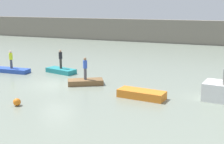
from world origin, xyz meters
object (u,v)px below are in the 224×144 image
object	(u,v)px
rowboat_brown	(85,82)
rowboat_orange	(142,94)
person_blue_shirt	(85,67)
rowboat_teal	(61,71)
person_hiviz_shirt	(11,59)
person_dark_shirt	(61,58)
mooring_buoy	(17,102)
rowboat_blue	(12,70)

from	to	relation	value
rowboat_brown	rowboat_orange	bearing A→B (deg)	-49.63
rowboat_orange	person_blue_shirt	distance (m)	5.46
rowboat_teal	person_hiviz_shirt	bearing A→B (deg)	-147.83
rowboat_orange	rowboat_teal	bearing A→B (deg)	158.78
rowboat_brown	person_dark_shirt	distance (m)	5.01
rowboat_teal	mooring_buoy	world-z (taller)	mooring_buoy
person_hiviz_shirt	rowboat_brown	bearing A→B (deg)	-9.63
rowboat_brown	person_blue_shirt	xyz separation A→B (m)	(0.00, -0.00, 1.16)
rowboat_teal	rowboat_brown	bearing A→B (deg)	-22.77
person_hiviz_shirt	person_blue_shirt	bearing A→B (deg)	-9.63
rowboat_orange	person_hiviz_shirt	bearing A→B (deg)	172.65
person_blue_shirt	mooring_buoy	bearing A→B (deg)	-104.32
person_dark_shirt	person_blue_shirt	world-z (taller)	person_blue_shirt
rowboat_orange	person_dark_shirt	size ratio (longest dim) A/B	1.83
rowboat_teal	person_blue_shirt	bearing A→B (deg)	-22.77
rowboat_orange	person_dark_shirt	xyz separation A→B (m)	(-9.00, 4.61, 1.10)
rowboat_brown	rowboat_orange	size ratio (longest dim) A/B	0.86
person_dark_shirt	person_blue_shirt	size ratio (longest dim) A/B	1.00
rowboat_orange	rowboat_brown	bearing A→B (deg)	166.96
rowboat_orange	person_blue_shirt	xyz separation A→B (m)	(-5.06, 1.74, 1.10)
rowboat_teal	person_dark_shirt	distance (m)	1.16
rowboat_blue	person_blue_shirt	bearing A→B (deg)	-12.62
rowboat_blue	rowboat_orange	world-z (taller)	rowboat_orange
rowboat_brown	person_dark_shirt	bearing A→B (deg)	113.21
rowboat_orange	person_dark_shirt	distance (m)	10.17
rowboat_teal	person_hiviz_shirt	xyz separation A→B (m)	(-4.32, -1.47, 1.07)
person_hiviz_shirt	rowboat_blue	bearing A→B (deg)	0.00
rowboat_teal	mooring_buoy	xyz separation A→B (m)	(2.36, -9.03, 0.03)
rowboat_blue	mooring_buoy	world-z (taller)	mooring_buoy
person_blue_shirt	person_hiviz_shirt	bearing A→B (deg)	170.37
rowboat_teal	rowboat_orange	distance (m)	10.11
person_hiviz_shirt	mooring_buoy	size ratio (longest dim) A/B	3.50
rowboat_blue	rowboat_teal	xyz separation A→B (m)	(4.32, 1.47, 0.02)
rowboat_teal	person_dark_shirt	world-z (taller)	person_dark_shirt
person_hiviz_shirt	mooring_buoy	bearing A→B (deg)	-48.55
person_dark_shirt	mooring_buoy	bearing A→B (deg)	-75.34
person_dark_shirt	person_hiviz_shirt	world-z (taller)	person_dark_shirt
person_blue_shirt	mooring_buoy	distance (m)	6.46
person_blue_shirt	person_hiviz_shirt	world-z (taller)	person_blue_shirt
person_hiviz_shirt	mooring_buoy	xyz separation A→B (m)	(6.68, -7.56, -1.04)
person_dark_shirt	person_hiviz_shirt	bearing A→B (deg)	-161.17
rowboat_blue	rowboat_teal	distance (m)	4.56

